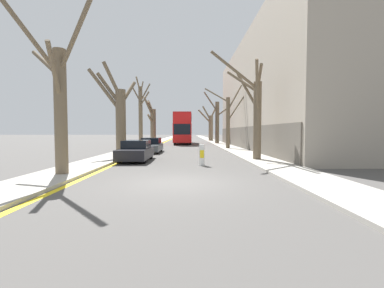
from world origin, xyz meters
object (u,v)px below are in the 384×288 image
(street_tree_left_3, at_px, (152,123))
(traffic_bollard, at_px, (202,155))
(street_tree_left_1, at_px, (119,115))
(street_tree_right_2, at_px, (217,121))
(street_tree_left_0, at_px, (59,100))
(street_tree_right_1, at_px, (228,119))
(street_tree_left_2, at_px, (141,114))
(street_tree_right_0, at_px, (255,111))
(parked_car_0, at_px, (136,151))
(double_decker_bus, at_px, (183,127))
(parked_car_1, at_px, (151,145))
(street_tree_right_3, at_px, (210,126))

(street_tree_left_3, xyz_separation_m, traffic_bollard, (6.10, -24.07, -2.64))
(street_tree_left_1, relative_size, traffic_bollard, 5.88)
(street_tree_left_3, relative_size, street_tree_right_2, 0.85)
(street_tree_left_0, height_order, street_tree_right_1, street_tree_left_0)
(street_tree_left_0, relative_size, street_tree_left_2, 0.89)
(street_tree_right_0, bearing_deg, parked_car_0, 178.80)
(street_tree_left_2, bearing_deg, street_tree_right_2, 47.26)
(street_tree_left_3, height_order, street_tree_right_0, street_tree_left_3)
(street_tree_left_0, xyz_separation_m, double_decker_bus, (4.49, 29.38, -0.57))
(parked_car_0, xyz_separation_m, parked_car_1, (0.00, 6.71, -0.00))
(street_tree_right_1, bearing_deg, double_decker_bus, 112.19)
(street_tree_left_1, height_order, street_tree_left_3, street_tree_left_1)
(double_decker_bus, bearing_deg, street_tree_right_0, -77.91)
(street_tree_left_2, bearing_deg, street_tree_left_0, -90.22)
(street_tree_right_0, xyz_separation_m, double_decker_bus, (-5.09, 23.76, -0.59))
(street_tree_left_2, bearing_deg, double_decker_bus, 69.00)
(street_tree_left_1, distance_m, street_tree_right_2, 21.83)
(traffic_bollard, bearing_deg, street_tree_left_0, -150.52)
(street_tree_right_3, distance_m, parked_car_1, 28.54)
(street_tree_left_0, xyz_separation_m, street_tree_right_2, (9.70, 28.29, 0.39))
(street_tree_right_0, xyz_separation_m, street_tree_right_2, (0.13, 22.67, 0.38))
(street_tree_left_0, distance_m, street_tree_right_1, 19.36)
(street_tree_left_2, distance_m, street_tree_right_3, 24.02)
(street_tree_left_2, relative_size, street_tree_right_3, 1.09)
(street_tree_left_3, xyz_separation_m, street_tree_right_2, (9.70, 0.78, 0.35))
(street_tree_right_0, relative_size, double_decker_bus, 0.65)
(street_tree_right_1, bearing_deg, street_tree_left_3, 131.90)
(double_decker_bus, distance_m, parked_car_0, 23.81)
(street_tree_right_3, distance_m, parked_car_0, 35.02)
(street_tree_left_2, distance_m, double_decker_bus, 12.40)
(street_tree_left_1, height_order, street_tree_right_2, street_tree_right_2)
(parked_car_0, xyz_separation_m, traffic_bollard, (4.12, -2.34, -0.04))
(street_tree_right_2, xyz_separation_m, street_tree_right_3, (-0.04, 11.57, -0.51))
(street_tree_left_3, bearing_deg, parked_car_1, -82.49)
(street_tree_left_1, relative_size, street_tree_right_1, 1.02)
(street_tree_right_1, bearing_deg, street_tree_right_0, -90.24)
(street_tree_left_3, bearing_deg, street_tree_right_1, -48.10)
(street_tree_right_2, height_order, parked_car_1, street_tree_right_2)
(street_tree_right_0, bearing_deg, street_tree_left_2, 127.84)
(street_tree_left_2, bearing_deg, street_tree_right_1, -6.41)
(street_tree_right_2, bearing_deg, parked_car_1, -116.05)
(street_tree_right_1, bearing_deg, street_tree_right_3, 89.89)
(street_tree_right_1, xyz_separation_m, traffic_bollard, (-3.52, -13.34, -2.61))
(street_tree_right_2, bearing_deg, double_decker_bus, 168.19)
(street_tree_left_2, height_order, street_tree_right_0, street_tree_left_2)
(street_tree_right_2, xyz_separation_m, parked_car_1, (-7.72, -15.80, -2.95))
(double_decker_bus, bearing_deg, street_tree_left_1, -101.86)
(street_tree_right_0, distance_m, street_tree_right_1, 11.17)
(street_tree_left_0, height_order, street_tree_right_3, street_tree_right_3)
(street_tree_left_3, relative_size, parked_car_0, 1.67)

